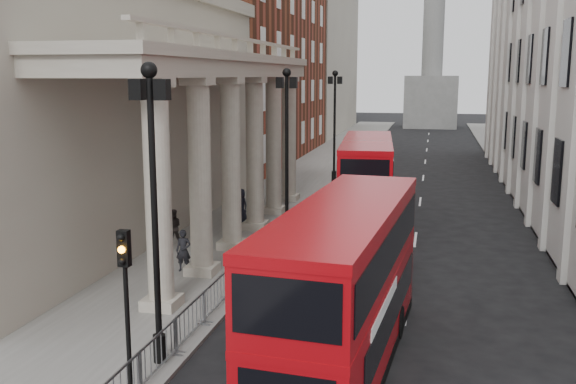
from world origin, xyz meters
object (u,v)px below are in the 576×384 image
object	(u,v)px
lamp_post_mid	(287,139)
traffic_light	(125,283)
monument_column	(434,23)
pedestrian_b	(173,227)
pedestrian_c	(241,205)
lamp_post_south	(154,195)
lamp_post_north	(335,118)
bus_near	(345,284)
pedestrian_a	(184,251)
bus_far	(367,180)

from	to	relation	value
lamp_post_mid	traffic_light	distance (m)	18.11
monument_column	pedestrian_b	world-z (taller)	monument_column
monument_column	pedestrian_c	xyz separation A→B (m)	(-9.51, -70.67, -14.93)
lamp_post_mid	pedestrian_c	xyz separation A→B (m)	(-2.91, 1.33, -3.86)
monument_column	lamp_post_south	distance (m)	88.94
lamp_post_north	pedestrian_b	xyz separation A→B (m)	(-4.60, -20.11, -3.92)
bus_near	pedestrian_a	distance (m)	10.49
traffic_light	monument_column	bearing A→B (deg)	85.87
lamp_post_south	pedestrian_a	size ratio (longest dim) A/B	4.80
traffic_light	bus_near	world-z (taller)	bus_near
pedestrian_b	pedestrian_c	size ratio (longest dim) A/B	0.94
lamp_post_mid	lamp_post_north	bearing A→B (deg)	90.00
lamp_post_mid	bus_near	world-z (taller)	lamp_post_mid
lamp_post_north	traffic_light	distance (m)	34.07
lamp_post_south	bus_far	world-z (taller)	lamp_post_south
lamp_post_mid	pedestrian_c	distance (m)	5.02
monument_column	pedestrian_b	xyz separation A→B (m)	(-11.20, -76.11, -14.99)
pedestrian_c	lamp_post_north	bearing A→B (deg)	99.72
lamp_post_south	traffic_light	xyz separation A→B (m)	(0.10, -2.02, -1.80)
traffic_light	bus_far	bearing A→B (deg)	79.95
lamp_post_south	bus_near	distance (m)	5.74
pedestrian_b	pedestrian_c	distance (m)	5.70
pedestrian_b	bus_near	bearing A→B (deg)	106.13
lamp_post_south	lamp_post_mid	distance (m)	16.00
pedestrian_b	pedestrian_c	bearing A→B (deg)	-132.96
bus_near	pedestrian_b	distance (m)	14.57
monument_column	traffic_light	world-z (taller)	monument_column
lamp_post_mid	bus_near	size ratio (longest dim) A/B	0.76
lamp_post_mid	pedestrian_a	xyz separation A→B (m)	(-2.55, -7.85, -3.93)
lamp_post_mid	monument_column	bearing A→B (deg)	84.76
traffic_light	pedestrian_a	size ratio (longest dim) A/B	2.48
lamp_post_mid	bus_far	distance (m)	5.39
bus_near	lamp_post_mid	bearing A→B (deg)	113.27
bus_far	monument_column	bearing A→B (deg)	82.95
lamp_post_mid	pedestrian_b	world-z (taller)	lamp_post_mid
lamp_post_north	pedestrian_b	distance (m)	21.00
pedestrian_b	lamp_post_mid	bearing A→B (deg)	-163.90
bus_far	pedestrian_c	world-z (taller)	bus_far
pedestrian_b	pedestrian_c	world-z (taller)	pedestrian_c
lamp_post_south	bus_near	world-z (taller)	lamp_post_south
monument_column	pedestrian_b	size ratio (longest dim) A/B	31.14
monument_column	pedestrian_c	distance (m)	72.85
lamp_post_north	bus_far	world-z (taller)	lamp_post_north
lamp_post_south	pedestrian_b	size ratio (longest dim) A/B	4.78
pedestrian_c	lamp_post_south	bearing A→B (deg)	-59.55
lamp_post_mid	lamp_post_north	xyz separation A→B (m)	(0.00, 16.00, 0.00)
lamp_post_south	bus_far	size ratio (longest dim) A/B	0.76
pedestrian_c	lamp_post_mid	bearing A→B (deg)	-3.67
lamp_post_mid	pedestrian_b	distance (m)	7.31
monument_column	pedestrian_b	bearing A→B (deg)	-98.37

